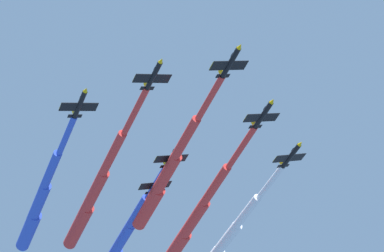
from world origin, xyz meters
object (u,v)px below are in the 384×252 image
Objects in this scene: jet_lead at (165,177)px; jet_port_outer at (122,240)px; jet_port_inner at (192,222)px; jet_starboard_mid at (39,203)px; jet_port_mid at (226,241)px; jet_starboard_inner at (93,195)px.

jet_lead is 32.39m from jet_port_outer.
jet_starboard_mid is at bearing 161.51° from jet_port_inner.
jet_port_outer is at bearing 118.84° from jet_port_inner.
jet_lead is 1.04× the size of jet_port_outer.
jet_starboard_mid is (-37.29, 12.47, 0.20)m from jet_port_inner.
jet_port_mid reaches higher than jet_starboard_mid.
jet_port_outer reaches higher than jet_port_mid.
jet_port_inner is at bearing -161.95° from jet_port_mid.
jet_port_mid is (27.96, 16.83, 0.38)m from jet_lead.
jet_starboard_inner is (-10.71, 18.30, 2.23)m from jet_lead.
jet_lead is 0.93× the size of jet_port_inner.
jet_port_mid is at bearing 31.05° from jet_lead.
jet_starboard_inner is 1.15× the size of jet_starboard_mid.
jet_port_inner is at bearing 40.08° from jet_lead.
jet_lead is at bearing -59.66° from jet_starboard_inner.
jet_lead is at bearing -48.32° from jet_starboard_mid.
jet_starboard_mid reaches higher than jet_port_inner.
jet_port_outer is at bearing 14.80° from jet_starboard_mid.
jet_lead is 32.63m from jet_port_mid.
jet_port_inner is at bearing -18.49° from jet_starboard_mid.
jet_starboard_mid is at bearing 170.69° from jet_port_mid.
jet_starboard_inner reaches higher than jet_starboard_mid.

